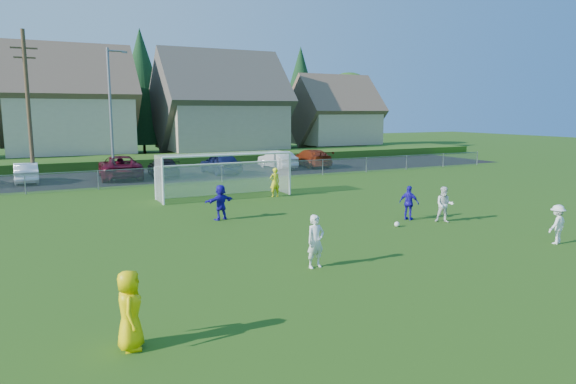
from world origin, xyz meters
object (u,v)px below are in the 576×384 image
car_c (120,167)px  player_white_c (557,224)px  player_blue_a (409,203)px  car_g (310,158)px  soccer_goal (223,168)px  referee (130,310)px  player_white_a (316,241)px  car_b (26,173)px  soccer_ball (397,224)px  car_d (163,167)px  player_white_b (444,205)px  goalkeeper (275,182)px  car_f (277,160)px  player_blue_b (221,202)px  car_e (220,163)px

car_c → player_white_c: bearing=117.5°
player_blue_a → car_c: bearing=-4.9°
car_g → soccer_goal: bearing=46.3°
referee → player_white_a: (6.08, 3.09, 0.00)m
car_b → player_white_c: bearing=122.0°
soccer_ball → soccer_goal: 11.31m
car_b → soccer_goal: size_ratio=0.56×
soccer_ball → car_c: (-7.79, 21.40, 0.71)m
car_d → soccer_ball: bearing=108.5°
player_white_a → player_white_b: (8.24, 3.15, -0.05)m
player_white_a → player_white_b: bearing=14.3°
soccer_ball → player_white_a: 6.77m
goalkeeper → car_b: 17.83m
soccer_ball → car_g: size_ratio=0.04×
player_white_a → goalkeeper: player_white_a is taller
soccer_ball → goalkeeper: 9.30m
player_white_b → player_blue_a: size_ratio=1.02×
player_white_c → car_b: player_white_c is taller
player_white_c → car_d: (-8.22, 25.75, -0.04)m
player_white_c → car_g: size_ratio=0.28×
soccer_ball → car_b: car_b is taller
car_d → car_g: car_g is taller
player_white_a → car_f: size_ratio=0.37×
referee → car_b: size_ratio=0.40×
car_b → goalkeeper: bearing=133.7°
player_white_c → car_b: size_ratio=0.35×
player_white_b → car_c: size_ratio=0.26×
player_white_a → goalkeeper: 13.33m
player_white_b → player_white_a: bearing=-120.0°
car_f → car_d: bearing=3.4°
player_white_a → soccer_goal: (1.99, 13.87, 0.80)m
goalkeeper → car_g: size_ratio=0.32×
car_c → goalkeeper: bearing=122.4°
car_d → player_white_a: bearing=93.1°
car_d → car_f: bearing=-168.1°
player_blue_b → car_e: car_e is taller
player_blue_a → car_f: bearing=-38.8°
player_white_a → car_f: player_white_a is taller
player_blue_b → car_e: bearing=-125.2°
car_c → car_g: size_ratio=1.14×
player_white_c → soccer_goal: (-7.28, 15.33, 0.91)m
player_blue_b → goalkeeper: goalkeeper is taller
player_white_b → car_e: size_ratio=0.33×
goalkeeper → player_blue_a: bearing=106.5°
car_f → car_g: car_g is taller
goalkeeper → car_b: (-12.51, 12.71, -0.14)m
goalkeeper → soccer_goal: soccer_goal is taller
player_white_c → player_blue_b: player_blue_b is taller
referee → player_white_a: 6.82m
player_blue_b → car_f: bearing=-138.5°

